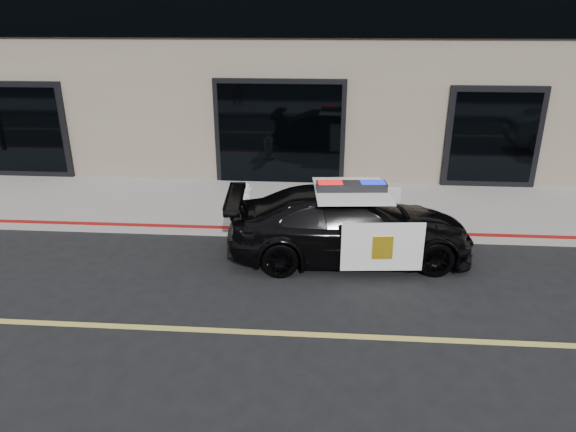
{
  "coord_description": "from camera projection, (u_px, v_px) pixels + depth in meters",
  "views": [
    {
      "loc": [
        0.21,
        -6.38,
        4.38
      ],
      "look_at": [
        -0.42,
        2.2,
        1.0
      ],
      "focal_mm": 32.0,
      "sensor_mm": 36.0,
      "label": 1
    }
  ],
  "objects": [
    {
      "name": "police_car",
      "position": [
        350.0,
        224.0,
        9.72
      ],
      "size": [
        2.68,
        4.95,
        1.52
      ],
      "color": "black",
      "rests_on": "ground"
    },
    {
      "name": "sidewalk_n",
      "position": [
        315.0,
        206.0,
        12.38
      ],
      "size": [
        60.0,
        3.5,
        0.15
      ],
      "primitive_type": "cube",
      "color": "gray",
      "rests_on": "ground"
    },
    {
      "name": "fire_hydrant",
      "position": [
        246.0,
        198.0,
        11.66
      ],
      "size": [
        0.33,
        0.46,
        0.73
      ],
      "color": "silver",
      "rests_on": "sidewalk_n"
    },
    {
      "name": "ground",
      "position": [
        306.0,
        335.0,
        7.54
      ],
      "size": [
        120.0,
        120.0,
        0.0
      ],
      "primitive_type": "plane",
      "color": "black",
      "rests_on": "ground"
    }
  ]
}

